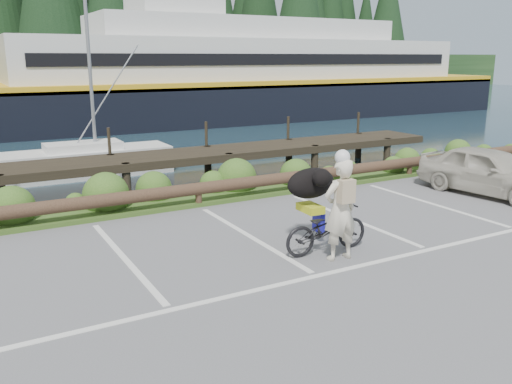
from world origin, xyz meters
TOP-DOWN VIEW (x-y plane):
  - ground at (0.00, 0.00)m, footprint 72.00×72.00m
  - vegetation_strip at (0.00, 5.30)m, footprint 34.00×1.60m
  - log_rail at (0.00, 4.60)m, footprint 32.00×0.30m
  - bicycle at (0.82, 0.48)m, footprint 1.77×0.66m
  - cyclist at (0.81, 0.07)m, footprint 0.69×0.47m
  - dog at (0.84, 1.04)m, footprint 0.53×1.04m
  - parked_car at (7.24, 1.96)m, footprint 2.03×3.93m

SIDE VIEW (x-z plane):
  - ground at x=0.00m, z-range 0.00..0.00m
  - log_rail at x=0.00m, z-range -0.30..0.30m
  - vegetation_strip at x=0.00m, z-range 0.00..0.10m
  - bicycle at x=0.82m, z-range 0.00..0.92m
  - parked_car at x=7.24m, z-range 0.00..1.28m
  - cyclist at x=0.81m, z-range 0.00..1.86m
  - dog at x=0.84m, z-range 0.92..1.51m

